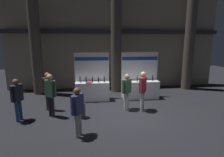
% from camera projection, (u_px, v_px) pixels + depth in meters
% --- Properties ---
extents(ground_plane, '(26.93, 26.93, 0.00)m').
position_uv_depth(ground_plane, '(129.00, 115.00, 7.90)').
color(ground_plane, black).
extents(hall_colonnade, '(13.47, 1.44, 6.50)m').
position_uv_depth(hall_colonnade, '(115.00, 38.00, 11.70)').
color(hall_colonnade, gray).
rests_on(hall_colonnade, ground_plane).
extents(exhibitor_booth_0, '(1.80, 0.75, 2.44)m').
position_uv_depth(exhibitor_booth_0, '(92.00, 89.00, 9.73)').
color(exhibitor_booth_0, white).
rests_on(exhibitor_booth_0, ground_plane).
extents(exhibitor_booth_1, '(1.99, 0.66, 2.44)m').
position_uv_depth(exhibitor_booth_1, '(140.00, 87.00, 10.04)').
color(exhibitor_booth_1, white).
rests_on(exhibitor_booth_1, ground_plane).
extents(trash_bin, '(0.35, 0.35, 0.61)m').
position_uv_depth(trash_bin, '(81.00, 111.00, 7.57)').
color(trash_bin, '#38383D').
rests_on(trash_bin, ground_plane).
extents(visitor_0, '(0.37, 0.55, 1.67)m').
position_uv_depth(visitor_0, '(17.00, 96.00, 7.14)').
color(visitor_0, navy).
rests_on(visitor_0, ground_plane).
extents(visitor_1, '(0.47, 0.47, 1.63)m').
position_uv_depth(visitor_1, '(127.00, 89.00, 8.33)').
color(visitor_1, silver).
rests_on(visitor_1, ground_plane).
extents(visitor_2, '(0.52, 0.33, 1.72)m').
position_uv_depth(visitor_2, '(48.00, 88.00, 8.23)').
color(visitor_2, '#47382D').
rests_on(visitor_2, ground_plane).
extents(visitor_4, '(0.41, 0.54, 1.76)m').
position_uv_depth(visitor_4, '(143.00, 87.00, 8.19)').
color(visitor_4, silver).
rests_on(visitor_4, ground_plane).
extents(visitor_5, '(0.40, 0.56, 1.65)m').
position_uv_depth(visitor_5, '(78.00, 108.00, 5.98)').
color(visitor_5, '#ADA393').
rests_on(visitor_5, ground_plane).
extents(visitor_6, '(0.49, 0.43, 1.78)m').
position_uv_depth(visitor_6, '(50.00, 91.00, 7.51)').
color(visitor_6, '#23232D').
rests_on(visitor_6, ground_plane).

